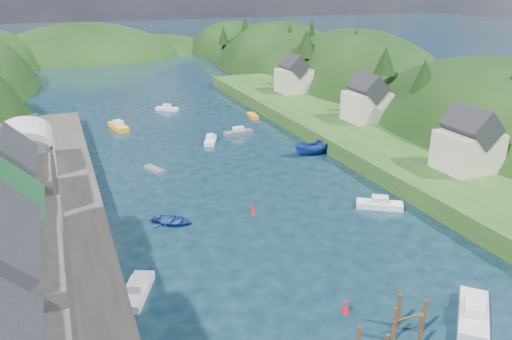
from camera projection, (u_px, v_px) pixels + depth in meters
name	position (u px, v px, depth m)	size (l,w,h in m)	color
ground	(205.00, 149.00, 80.87)	(600.00, 600.00, 0.00)	black
hillside_right	(355.00, 126.00, 120.94)	(36.00, 245.56, 48.00)	black
far_hills	(118.00, 82.00, 192.72)	(103.00, 68.00, 44.00)	black
hill_trees	(181.00, 66.00, 89.28)	(91.85, 147.04, 12.65)	black
quay_left	(48.00, 263.00, 46.08)	(12.00, 110.00, 2.00)	#2D2B28
quayside_buildings	(2.00, 290.00, 31.42)	(8.00, 35.84, 12.90)	#2D2B28
boat_sheds	(23.00, 159.00, 60.36)	(7.00, 21.00, 7.50)	#2D2D30
terrace_right	(372.00, 142.00, 80.53)	(16.00, 120.00, 2.40)	#234719
right_bank_cottages	(361.00, 101.00, 87.17)	(9.00, 59.24, 8.41)	beige
piling_cluster_far	(409.00, 323.00, 37.71)	(3.20, 2.99, 3.40)	#382314
channel_buoy_near	(346.00, 307.00, 40.64)	(0.70, 0.70, 1.10)	#AF0E14
channel_buoy_far	(253.00, 209.00, 58.21)	(0.70, 0.70, 1.10)	#AF0E14
moored_boats	(265.00, 216.00, 56.03)	(36.69, 99.52, 2.42)	white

